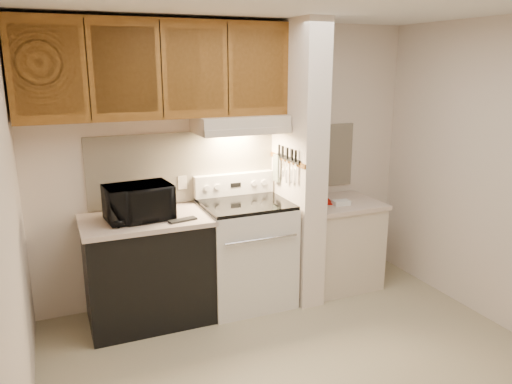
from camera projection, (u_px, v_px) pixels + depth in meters
floor at (306, 369)px, 3.59m from camera, size 3.60×3.60×0.00m
ceiling at (316, 0)px, 2.97m from camera, size 3.60×3.60×0.00m
wall_back at (232, 162)px, 4.62m from camera, size 3.60×2.50×0.02m
wall_left at (7, 238)px, 2.60m from camera, size 0.02×3.00×2.50m
wall_right at (510, 178)px, 3.96m from camera, size 0.02×3.00×2.50m
backsplash at (232, 163)px, 4.61m from camera, size 2.60×0.02×0.63m
range_body at (246, 254)px, 4.51m from camera, size 0.76×0.65×0.92m
oven_window at (260, 263)px, 4.22m from camera, size 0.50×0.01×0.30m
oven_handle at (262, 239)px, 4.13m from camera, size 0.65×0.02×0.02m
cooktop at (246, 204)px, 4.39m from camera, size 0.74×0.64×0.03m
range_backguard at (234, 184)px, 4.61m from camera, size 0.76×0.08×0.20m
range_display at (236, 185)px, 4.58m from camera, size 0.10×0.01×0.04m
range_knob_left_outer at (207, 188)px, 4.47m from camera, size 0.05×0.02×0.05m
range_knob_left_inner at (217, 187)px, 4.51m from camera, size 0.05×0.02×0.05m
range_knob_right_inner at (254, 183)px, 4.64m from camera, size 0.05×0.02×0.05m
range_knob_right_outer at (264, 182)px, 4.68m from camera, size 0.05×0.02×0.05m
dishwasher_front at (148, 272)px, 4.19m from camera, size 1.00×0.63×0.87m
left_countertop at (145, 220)px, 4.08m from camera, size 1.04×0.67×0.04m
spoon_rest at (183, 220)px, 3.99m from camera, size 0.24×0.12×0.02m
teal_jar at (149, 208)px, 4.17m from camera, size 0.11×0.11×0.10m
outlet at (182, 183)px, 4.45m from camera, size 0.08×0.01×0.12m
microwave at (138, 202)px, 4.00m from camera, size 0.55×0.40×0.29m
partition_pillar at (298, 164)px, 4.50m from camera, size 0.22×0.70×2.50m
pillar_trim at (287, 160)px, 4.44m from camera, size 0.01×0.70×0.04m
knife_strip at (289, 159)px, 4.39m from camera, size 0.02×0.42×0.04m
knife_blade_a at (296, 173)px, 4.27m from camera, size 0.01×0.03×0.16m
knife_handle_a at (296, 156)px, 4.23m from camera, size 0.02×0.02×0.10m
knife_blade_b at (292, 173)px, 4.34m from camera, size 0.01×0.04×0.18m
knife_handle_b at (292, 155)px, 4.29m from camera, size 0.02×0.02×0.10m
knife_blade_c at (287, 172)px, 4.42m from camera, size 0.01×0.04×0.20m
knife_handle_c at (288, 153)px, 4.37m from camera, size 0.02×0.02×0.10m
knife_blade_d at (283, 168)px, 4.48m from camera, size 0.01×0.04×0.16m
knife_handle_d at (283, 151)px, 4.45m from camera, size 0.02×0.02×0.10m
knife_blade_e at (279, 167)px, 4.56m from camera, size 0.01×0.04×0.18m
knife_handle_e at (279, 150)px, 4.52m from camera, size 0.02×0.02×0.10m
oven_mitt at (277, 168)px, 4.61m from camera, size 0.03×0.10×0.25m
right_cab_base at (338, 245)px, 4.88m from camera, size 0.70×0.60×0.81m
right_countertop at (340, 204)px, 4.78m from camera, size 0.74×0.64×0.04m
red_folder at (318, 200)px, 4.79m from camera, size 0.30×0.36×0.01m
white_box at (341, 203)px, 4.66m from camera, size 0.17×0.12×0.04m
range_hood at (240, 124)px, 4.33m from camera, size 0.78×0.44×0.15m
hood_lip at (249, 132)px, 4.15m from camera, size 0.78×0.04×0.06m
upper_cabinets at (157, 70)px, 3.99m from camera, size 2.18×0.33×0.77m
cab_door_a at (47, 70)px, 3.54m from camera, size 0.46×0.01×0.63m
cab_gap_a at (88, 70)px, 3.64m from camera, size 0.01×0.01×0.73m
cab_door_b at (125, 70)px, 3.75m from camera, size 0.46×0.01×0.63m
cab_gap_b at (161, 70)px, 3.85m from camera, size 0.01×0.01×0.73m
cab_door_c at (196, 70)px, 3.95m from camera, size 0.46×0.01×0.63m
cab_gap_c at (228, 69)px, 4.05m from camera, size 0.01×0.01×0.73m
cab_door_d at (259, 69)px, 4.16m from camera, size 0.46×0.01×0.63m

